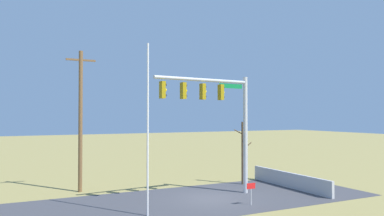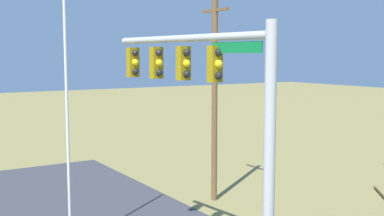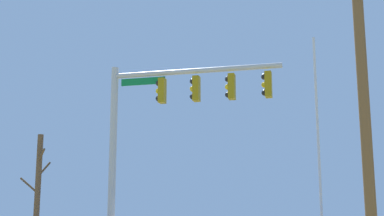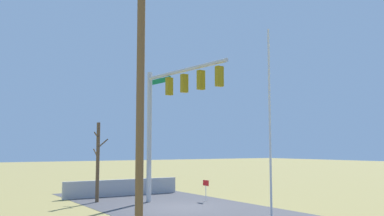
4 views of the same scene
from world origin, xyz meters
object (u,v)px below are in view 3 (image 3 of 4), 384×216
at_px(signal_mast, 164,117).
at_px(flagpole, 318,146).
at_px(bare_tree, 37,198).
at_px(utility_pole, 363,87).

relative_size(signal_mast, flagpole, 0.87).
distance_m(signal_mast, bare_tree, 5.41).
xyz_separation_m(signal_mast, bare_tree, (3.54, 2.72, -3.05)).
bearing_deg(utility_pole, flagpole, -74.98).
distance_m(signal_mast, flagpole, 5.97).
bearing_deg(utility_pole, bare_tree, -13.09).
bearing_deg(flagpole, utility_pole, 105.02).
bearing_deg(bare_tree, flagpole, -151.42).
xyz_separation_m(signal_mast, flagpole, (-5.45, -2.18, -1.07)).
bearing_deg(bare_tree, signal_mast, -142.42).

